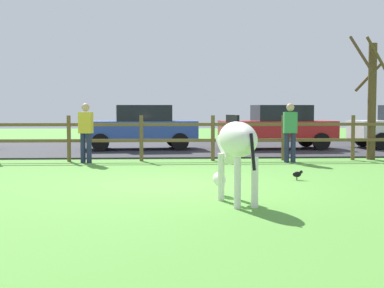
{
  "coord_description": "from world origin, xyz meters",
  "views": [
    {
      "loc": [
        -0.21,
        -11.25,
        1.54
      ],
      "look_at": [
        0.48,
        1.42,
        0.71
      ],
      "focal_mm": 53.35,
      "sensor_mm": 36.0,
      "label": 1
    }
  ],
  "objects_px": {
    "visitor_left_of_tree": "(86,130)",
    "visitor_right_of_tree": "(290,130)",
    "zebra": "(236,146)",
    "parked_car_blue": "(140,127)",
    "crow_on_grass": "(297,174)",
    "parked_car_red": "(278,127)",
    "bare_tree": "(372,97)"
  },
  "relations": [
    {
      "from": "visitor_right_of_tree",
      "to": "bare_tree",
      "type": "bearing_deg",
      "value": 16.83
    },
    {
      "from": "visitor_right_of_tree",
      "to": "parked_car_blue",
      "type": "bearing_deg",
      "value": 132.78
    },
    {
      "from": "parked_car_blue",
      "to": "visitor_right_of_tree",
      "type": "xyz_separation_m",
      "value": [
        4.31,
        -4.65,
        0.06
      ]
    },
    {
      "from": "visitor_left_of_tree",
      "to": "visitor_right_of_tree",
      "type": "height_order",
      "value": "same"
    },
    {
      "from": "crow_on_grass",
      "to": "bare_tree",
      "type": "bearing_deg",
      "value": 54.24
    },
    {
      "from": "parked_car_blue",
      "to": "visitor_right_of_tree",
      "type": "bearing_deg",
      "value": -47.22
    },
    {
      "from": "crow_on_grass",
      "to": "parked_car_red",
      "type": "bearing_deg",
      "value": 81.16
    },
    {
      "from": "zebra",
      "to": "parked_car_red",
      "type": "distance_m",
      "value": 11.49
    },
    {
      "from": "bare_tree",
      "to": "zebra",
      "type": "bearing_deg",
      "value": -123.98
    },
    {
      "from": "crow_on_grass",
      "to": "parked_car_red",
      "type": "distance_m",
      "value": 8.42
    },
    {
      "from": "parked_car_red",
      "to": "visitor_left_of_tree",
      "type": "bearing_deg",
      "value": -145.18
    },
    {
      "from": "parked_car_red",
      "to": "parked_car_blue",
      "type": "bearing_deg",
      "value": 178.59
    },
    {
      "from": "parked_car_blue",
      "to": "parked_car_red",
      "type": "xyz_separation_m",
      "value": [
        4.9,
        -0.12,
        0.0
      ]
    },
    {
      "from": "zebra",
      "to": "visitor_left_of_tree",
      "type": "xyz_separation_m",
      "value": [
        -3.25,
        6.77,
        -0.02
      ]
    },
    {
      "from": "bare_tree",
      "to": "parked_car_red",
      "type": "xyz_separation_m",
      "value": [
        -1.98,
        3.76,
        -0.99
      ]
    },
    {
      "from": "bare_tree",
      "to": "zebra",
      "type": "height_order",
      "value": "bare_tree"
    },
    {
      "from": "zebra",
      "to": "parked_car_red",
      "type": "height_order",
      "value": "parked_car_red"
    },
    {
      "from": "crow_on_grass",
      "to": "visitor_right_of_tree",
      "type": "xyz_separation_m",
      "value": [
        0.69,
        3.76,
        0.78
      ]
    },
    {
      "from": "parked_car_blue",
      "to": "visitor_left_of_tree",
      "type": "height_order",
      "value": "visitor_left_of_tree"
    },
    {
      "from": "bare_tree",
      "to": "parked_car_red",
      "type": "bearing_deg",
      "value": 117.76
    },
    {
      "from": "visitor_right_of_tree",
      "to": "visitor_left_of_tree",
      "type": "bearing_deg",
      "value": 177.95
    },
    {
      "from": "parked_car_blue",
      "to": "visitor_right_of_tree",
      "type": "height_order",
      "value": "visitor_right_of_tree"
    },
    {
      "from": "crow_on_grass",
      "to": "visitor_left_of_tree",
      "type": "relative_size",
      "value": 0.13
    },
    {
      "from": "zebra",
      "to": "visitor_right_of_tree",
      "type": "xyz_separation_m",
      "value": [
        2.38,
        6.57,
        -0.02
      ]
    },
    {
      "from": "zebra",
      "to": "crow_on_grass",
      "type": "relative_size",
      "value": 8.92
    },
    {
      "from": "visitor_right_of_tree",
      "to": "crow_on_grass",
      "type": "bearing_deg",
      "value": -100.44
    },
    {
      "from": "bare_tree",
      "to": "crow_on_grass",
      "type": "xyz_separation_m",
      "value": [
        -3.27,
        -4.54,
        -1.71
      ]
    },
    {
      "from": "crow_on_grass",
      "to": "parked_car_red",
      "type": "height_order",
      "value": "parked_car_red"
    },
    {
      "from": "visitor_left_of_tree",
      "to": "parked_car_red",
      "type": "bearing_deg",
      "value": 34.82
    },
    {
      "from": "parked_car_blue",
      "to": "visitor_right_of_tree",
      "type": "relative_size",
      "value": 2.52
    },
    {
      "from": "crow_on_grass",
      "to": "zebra",
      "type": "bearing_deg",
      "value": -120.95
    },
    {
      "from": "visitor_left_of_tree",
      "to": "visitor_right_of_tree",
      "type": "relative_size",
      "value": 1.0
    }
  ]
}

